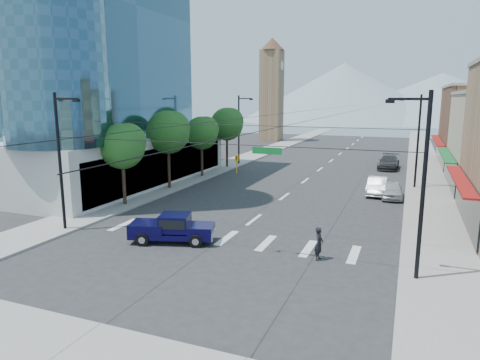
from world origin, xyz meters
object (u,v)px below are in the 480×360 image
(parked_car_far, at_px, (389,162))
(pedestrian, at_px, (319,243))
(parked_car_mid, at_px, (377,186))
(pickup_truck, at_px, (172,228))
(parked_car_near, at_px, (392,190))

(parked_car_far, bearing_deg, pedestrian, -92.03)
(parked_car_mid, bearing_deg, parked_car_far, 89.41)
(pickup_truck, distance_m, pedestrian, 8.90)
(parked_car_near, distance_m, parked_car_far, 16.70)
(pedestrian, bearing_deg, parked_car_far, -1.04)
(pickup_truck, distance_m, parked_car_far, 35.61)
(pedestrian, distance_m, parked_car_mid, 18.09)
(parked_car_near, bearing_deg, parked_car_mid, 137.34)
(pickup_truck, relative_size, parked_car_far, 0.94)
(parked_car_near, bearing_deg, pedestrian, -102.46)
(pedestrian, bearing_deg, pickup_truck, 94.91)
(parked_car_near, bearing_deg, pickup_truck, -126.85)
(parked_car_near, height_order, parked_car_mid, parked_car_mid)
(parked_car_near, distance_m, parked_car_mid, 1.79)
(pedestrian, distance_m, parked_car_near, 17.13)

